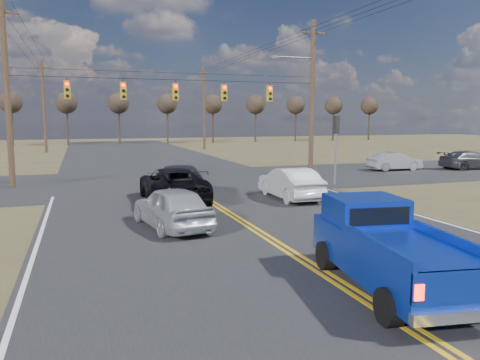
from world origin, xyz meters
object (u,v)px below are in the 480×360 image
object	(u,v)px
silver_suv	(172,207)
dgrey_car_queue	(179,180)
black_suv	(173,185)
cross_car_east_near	(395,161)
white_car_queue	(290,183)
pickup_truck	(387,248)
cross_car_east_far	(470,160)

from	to	relation	value
silver_suv	dgrey_car_queue	bearing A→B (deg)	-113.27
black_suv	dgrey_car_queue	bearing A→B (deg)	-111.10
cross_car_east_near	black_suv	bearing A→B (deg)	113.35
black_suv	white_car_queue	size ratio (longest dim) A/B	1.25
pickup_truck	dgrey_car_queue	distance (m)	13.85
silver_suv	white_car_queue	world-z (taller)	white_car_queue
pickup_truck	cross_car_east_near	distance (m)	24.96
white_car_queue	dgrey_car_queue	world-z (taller)	dgrey_car_queue
black_suv	cross_car_east_far	bearing A→B (deg)	-163.60
silver_suv	cross_car_east_near	world-z (taller)	silver_suv
pickup_truck	cross_car_east_far	bearing A→B (deg)	50.54
white_car_queue	cross_car_east_far	xyz separation A→B (m)	(18.13, 7.44, -0.06)
cross_car_east_near	cross_car_east_far	size ratio (longest dim) A/B	0.86
white_car_queue	dgrey_car_queue	bearing A→B (deg)	-26.02
silver_suv	black_suv	world-z (taller)	black_suv
silver_suv	cross_car_east_far	world-z (taller)	silver_suv
pickup_truck	white_car_queue	distance (m)	11.68
pickup_truck	white_car_queue	size ratio (longest dim) A/B	1.16
silver_suv	cross_car_east_near	bearing A→B (deg)	-155.64
silver_suv	cross_car_east_near	size ratio (longest dim) A/B	1.08
cross_car_east_far	pickup_truck	bearing A→B (deg)	133.82
white_car_queue	cross_car_east_far	distance (m)	19.60
black_suv	silver_suv	bearing A→B (deg)	79.93
cross_car_east_near	cross_car_east_far	bearing A→B (deg)	-99.75
silver_suv	black_suv	bearing A→B (deg)	-110.85
pickup_truck	black_suv	world-z (taller)	pickup_truck
silver_suv	dgrey_car_queue	size ratio (longest dim) A/B	0.81
dgrey_car_queue	cross_car_east_near	xyz separation A→B (m)	(17.03, 6.07, -0.11)
black_suv	cross_car_east_far	world-z (taller)	black_suv
pickup_truck	cross_car_east_far	size ratio (longest dim) A/B	1.12
white_car_queue	pickup_truck	bearing A→B (deg)	76.43
black_suv	white_car_queue	world-z (taller)	black_suv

